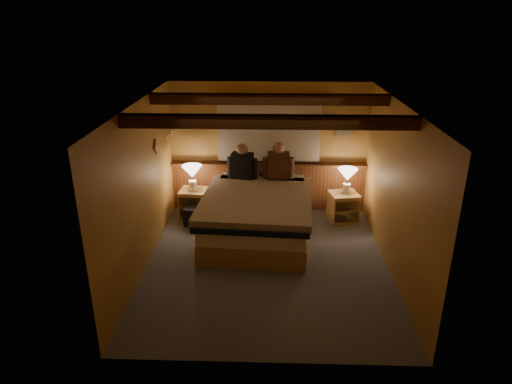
{
  "coord_description": "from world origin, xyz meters",
  "views": [
    {
      "loc": [
        0.03,
        -6.01,
        3.56
      ],
      "look_at": [
        -0.18,
        0.4,
        1.0
      ],
      "focal_mm": 32.0,
      "sensor_mm": 36.0,
      "label": 1
    }
  ],
  "objects_px": {
    "person_right": "(278,164)",
    "duffel_bag": "(201,216)",
    "bed": "(257,215)",
    "lamp_left": "(192,173)",
    "nightstand_left": "(194,204)",
    "nightstand_right": "(343,207)",
    "person_left": "(242,164)",
    "lamp_right": "(347,176)"
  },
  "relations": [
    {
      "from": "nightstand_left",
      "to": "duffel_bag",
      "type": "height_order",
      "value": "nightstand_left"
    },
    {
      "from": "nightstand_right",
      "to": "person_left",
      "type": "height_order",
      "value": "person_left"
    },
    {
      "from": "lamp_left",
      "to": "person_left",
      "type": "bearing_deg",
      "value": 2.66
    },
    {
      "from": "lamp_left",
      "to": "person_right",
      "type": "height_order",
      "value": "person_right"
    },
    {
      "from": "bed",
      "to": "lamp_left",
      "type": "relative_size",
      "value": 5.09
    },
    {
      "from": "person_right",
      "to": "duffel_bag",
      "type": "distance_m",
      "value": 1.66
    },
    {
      "from": "person_left",
      "to": "nightstand_right",
      "type": "bearing_deg",
      "value": 7.73
    },
    {
      "from": "person_left",
      "to": "bed",
      "type": "bearing_deg",
      "value": -58.57
    },
    {
      "from": "bed",
      "to": "person_left",
      "type": "height_order",
      "value": "person_left"
    },
    {
      "from": "nightstand_left",
      "to": "nightstand_right",
      "type": "bearing_deg",
      "value": 3.5
    },
    {
      "from": "nightstand_left",
      "to": "lamp_right",
      "type": "distance_m",
      "value": 2.8
    },
    {
      "from": "nightstand_right",
      "to": "bed",
      "type": "bearing_deg",
      "value": -167.65
    },
    {
      "from": "lamp_right",
      "to": "lamp_left",
      "type": "bearing_deg",
      "value": 179.25
    },
    {
      "from": "person_left",
      "to": "person_right",
      "type": "xyz_separation_m",
      "value": [
        0.64,
        0.03,
        0.01
      ]
    },
    {
      "from": "lamp_left",
      "to": "duffel_bag",
      "type": "xyz_separation_m",
      "value": [
        0.17,
        -0.31,
        -0.69
      ]
    },
    {
      "from": "lamp_left",
      "to": "nightstand_left",
      "type": "bearing_deg",
      "value": 50.45
    },
    {
      "from": "lamp_right",
      "to": "person_right",
      "type": "xyz_separation_m",
      "value": [
        -1.21,
        0.1,
        0.18
      ]
    },
    {
      "from": "person_right",
      "to": "person_left",
      "type": "bearing_deg",
      "value": -177.74
    },
    {
      "from": "nightstand_left",
      "to": "nightstand_right",
      "type": "relative_size",
      "value": 0.95
    },
    {
      "from": "lamp_left",
      "to": "lamp_right",
      "type": "height_order",
      "value": "lamp_left"
    },
    {
      "from": "person_right",
      "to": "duffel_bag",
      "type": "height_order",
      "value": "person_right"
    },
    {
      "from": "duffel_bag",
      "to": "lamp_right",
      "type": "bearing_deg",
      "value": 15.41
    },
    {
      "from": "lamp_right",
      "to": "person_left",
      "type": "relative_size",
      "value": 0.68
    },
    {
      "from": "nightstand_left",
      "to": "person_left",
      "type": "distance_m",
      "value": 1.17
    },
    {
      "from": "nightstand_right",
      "to": "lamp_right",
      "type": "xyz_separation_m",
      "value": [
        0.04,
        0.03,
        0.58
      ]
    },
    {
      "from": "person_left",
      "to": "lamp_left",
      "type": "bearing_deg",
      "value": -166.27
    },
    {
      "from": "lamp_left",
      "to": "person_left",
      "type": "distance_m",
      "value": 0.91
    },
    {
      "from": "nightstand_left",
      "to": "nightstand_right",
      "type": "distance_m",
      "value": 2.7
    },
    {
      "from": "bed",
      "to": "nightstand_left",
      "type": "distance_m",
      "value": 1.41
    },
    {
      "from": "nightstand_left",
      "to": "person_right",
      "type": "relative_size",
      "value": 0.79
    },
    {
      "from": "nightstand_left",
      "to": "nightstand_right",
      "type": "height_order",
      "value": "nightstand_left"
    },
    {
      "from": "nightstand_right",
      "to": "lamp_right",
      "type": "distance_m",
      "value": 0.59
    },
    {
      "from": "lamp_left",
      "to": "duffel_bag",
      "type": "relative_size",
      "value": 0.79
    },
    {
      "from": "nightstand_left",
      "to": "person_left",
      "type": "xyz_separation_m",
      "value": [
        0.89,
        0.03,
        0.76
      ]
    },
    {
      "from": "lamp_right",
      "to": "duffel_bag",
      "type": "bearing_deg",
      "value": -173.9
    },
    {
      "from": "nightstand_right",
      "to": "person_left",
      "type": "relative_size",
      "value": 0.85
    },
    {
      "from": "nightstand_right",
      "to": "person_left",
      "type": "xyz_separation_m",
      "value": [
        -1.82,
        0.11,
        0.76
      ]
    },
    {
      "from": "lamp_left",
      "to": "lamp_right",
      "type": "bearing_deg",
      "value": -0.75
    },
    {
      "from": "duffel_bag",
      "to": "person_right",
      "type": "bearing_deg",
      "value": 24.81
    },
    {
      "from": "bed",
      "to": "lamp_left",
      "type": "distance_m",
      "value": 1.48
    },
    {
      "from": "person_right",
      "to": "lamp_left",
      "type": "bearing_deg",
      "value": -177.49
    },
    {
      "from": "nightstand_right",
      "to": "lamp_left",
      "type": "bearing_deg",
      "value": 166.85
    }
  ]
}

